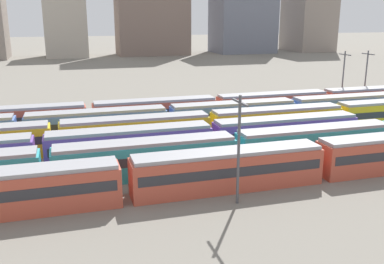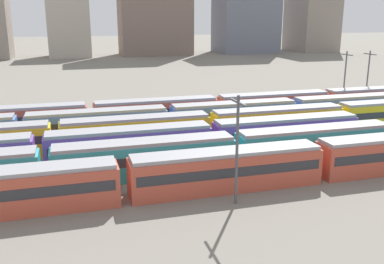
% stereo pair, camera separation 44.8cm
% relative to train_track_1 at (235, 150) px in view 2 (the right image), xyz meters
% --- Properties ---
extents(train_track_1, '(74.70, 3.06, 3.75)m').
position_rel_train_track_1_xyz_m(train_track_1, '(0.00, 0.00, 0.00)').
color(train_track_1, teal).
rests_on(train_track_1, ground_plane).
extents(train_track_2, '(55.80, 3.06, 3.75)m').
position_rel_train_track_1_xyz_m(train_track_2, '(-10.25, 5.20, -0.00)').
color(train_track_2, '#6B429E').
rests_on(train_track_2, ground_plane).
extents(train_track_3, '(112.50, 3.06, 3.75)m').
position_rel_train_track_1_xyz_m(train_track_3, '(19.61, 10.40, 0.00)').
color(train_track_3, yellow).
rests_on(train_track_3, ground_plane).
extents(train_track_4, '(112.50, 3.06, 3.75)m').
position_rel_train_track_1_xyz_m(train_track_4, '(15.40, 15.60, 0.00)').
color(train_track_4, '#4C70BC').
rests_on(train_track_4, ground_plane).
extents(train_track_5, '(93.60, 3.06, 3.75)m').
position_rel_train_track_1_xyz_m(train_track_5, '(14.70, 20.80, 0.00)').
color(train_track_5, '#BC4C38').
rests_on(train_track_5, ground_plane).
extents(catenary_pole_1, '(0.24, 3.20, 9.71)m').
position_rel_train_track_1_xyz_m(catenary_pole_1, '(29.32, 23.62, 3.50)').
color(catenary_pole_1, '#4C4C51').
rests_on(catenary_pole_1, ground_plane).
extents(catenary_pole_2, '(0.24, 3.20, 9.38)m').
position_rel_train_track_1_xyz_m(catenary_pole_2, '(-3.19, -8.41, 3.33)').
color(catenary_pole_2, '#4C4C51').
rests_on(catenary_pole_2, ground_plane).
extents(catenary_pole_3, '(0.24, 3.20, 9.68)m').
position_rel_train_track_1_xyz_m(catenary_pole_3, '(34.02, 23.73, 3.48)').
color(catenary_pole_3, '#4C4C51').
rests_on(catenary_pole_3, ground_plane).
extents(distant_building_2, '(15.36, 17.00, 22.95)m').
position_rel_train_track_1_xyz_m(distant_building_2, '(-14.91, 135.71, 9.57)').
color(distant_building_2, '#B2A899').
rests_on(distant_building_2, ground_plane).
extents(distant_building_5, '(16.87, 21.64, 39.47)m').
position_rel_train_track_1_xyz_m(distant_building_5, '(89.40, 135.71, 17.83)').
color(distant_building_5, gray).
rests_on(distant_building_5, ground_plane).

